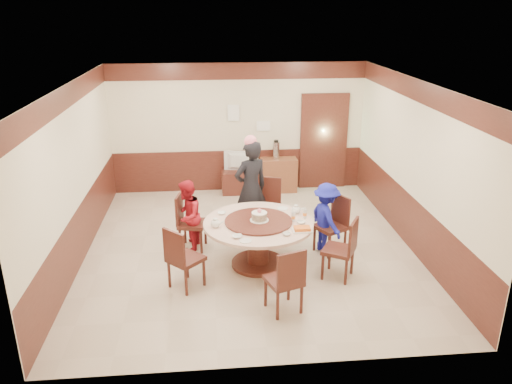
{
  "coord_description": "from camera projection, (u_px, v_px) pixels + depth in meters",
  "views": [
    {
      "loc": [
        -0.61,
        -7.66,
        3.9
      ],
      "look_at": [
        0.09,
        -0.2,
        1.1
      ],
      "focal_mm": 35.0,
      "sensor_mm": 36.0,
      "label": 1
    }
  ],
  "objects": [
    {
      "name": "teapot_right",
      "position": [
        296.0,
        210.0,
        8.06
      ],
      "size": [
        0.17,
        0.15,
        0.13
      ],
      "primitive_type": "ellipsoid",
      "color": "white",
      "rests_on": "banquet_table"
    },
    {
      "name": "chair_3",
      "position": [
        185.0,
        268.0,
        7.28
      ],
      "size": [
        0.62,
        0.62,
        0.97
      ],
      "rotation": [
        0.0,
        0.0,
        5.5
      ],
      "color": "#471D16",
      "rests_on": "ground"
    },
    {
      "name": "room",
      "position": [
        250.0,
        189.0,
        8.2
      ],
      "size": [
        6.0,
        6.04,
        2.84
      ],
      "color": "#C5B19D",
      "rests_on": "ground"
    },
    {
      "name": "bowl_3",
      "position": [
        301.0,
        222.0,
        7.69
      ],
      "size": [
        0.13,
        0.13,
        0.04
      ],
      "primitive_type": "imported",
      "color": "white",
      "rests_on": "banquet_table"
    },
    {
      "name": "saucer_far",
      "position": [
        282.0,
        208.0,
        8.26
      ],
      "size": [
        0.18,
        0.18,
        0.01
      ],
      "primitive_type": "cylinder",
      "color": "white",
      "rests_on": "banquet_table"
    },
    {
      "name": "bowl_1",
      "position": [
        287.0,
        234.0,
        7.3
      ],
      "size": [
        0.12,
        0.12,
        0.04
      ],
      "primitive_type": "imported",
      "color": "white",
      "rests_on": "banquet_table"
    },
    {
      "name": "birthday_cake",
      "position": [
        259.0,
        216.0,
        7.71
      ],
      "size": [
        0.29,
        0.29,
        0.2
      ],
      "color": "white",
      "rests_on": "banquet_table"
    },
    {
      "name": "television",
      "position": [
        241.0,
        161.0,
        10.88
      ],
      "size": [
        0.76,
        0.22,
        0.43
      ],
      "primitive_type": "imported",
      "rotation": [
        0.0,
        0.0,
        2.99
      ],
      "color": "gray",
      "rests_on": "tv_stand"
    },
    {
      "name": "thermos",
      "position": [
        276.0,
        150.0,
        10.9
      ],
      "size": [
        0.15,
        0.15,
        0.38
      ],
      "primitive_type": "cylinder",
      "color": "silver",
      "rests_on": "side_cabinet"
    },
    {
      "name": "notice_left",
      "position": [
        233.0,
        113.0,
        10.7
      ],
      "size": [
        0.25,
        0.0,
        0.35
      ],
      "primitive_type": "cube",
      "color": "white",
      "rests_on": "room"
    },
    {
      "name": "person_blue",
      "position": [
        326.0,
        218.0,
        8.27
      ],
      "size": [
        0.66,
        0.88,
        1.2
      ],
      "primitive_type": "imported",
      "rotation": [
        0.0,
        0.0,
        1.88
      ],
      "color": "#181D9E",
      "rests_on": "ground"
    },
    {
      "name": "person_red",
      "position": [
        187.0,
        216.0,
        8.32
      ],
      "size": [
        0.57,
        0.67,
        1.23
      ],
      "primitive_type": "imported",
      "rotation": [
        0.0,
        0.0,
        4.53
      ],
      "color": "#AF1724",
      "rests_on": "ground"
    },
    {
      "name": "person_standing",
      "position": [
        251.0,
        189.0,
        8.8
      ],
      "size": [
        0.76,
        0.65,
        1.75
      ],
      "primitive_type": "imported",
      "rotation": [
        0.0,
        0.0,
        3.58
      ],
      "color": "black",
      "rests_on": "ground"
    },
    {
      "name": "side_cabinet",
      "position": [
        278.0,
        175.0,
        11.1
      ],
      "size": [
        0.8,
        0.4,
        0.75
      ],
      "primitive_type": "cube",
      "color": "brown",
      "rests_on": "ground"
    },
    {
      "name": "chair_2",
      "position": [
        191.0,
        232.0,
        8.47
      ],
      "size": [
        0.52,
        0.52,
        0.97
      ],
      "rotation": [
        0.0,
        0.0,
        4.52
      ],
      "color": "#471D16",
      "rests_on": "ground"
    },
    {
      "name": "chair_1",
      "position": [
        268.0,
        215.0,
        9.17
      ],
      "size": [
        0.55,
        0.56,
        0.97
      ],
      "rotation": [
        0.0,
        0.0,
        2.83
      ],
      "color": "#471D16",
      "rests_on": "ground"
    },
    {
      "name": "bowl_0",
      "position": [
        222.0,
        213.0,
        8.05
      ],
      "size": [
        0.13,
        0.13,
        0.03
      ],
      "primitive_type": "imported",
      "color": "white",
      "rests_on": "banquet_table"
    },
    {
      "name": "bowl_2",
      "position": [
        237.0,
        236.0,
        7.23
      ],
      "size": [
        0.15,
        0.15,
        0.04
      ],
      "primitive_type": "imported",
      "color": "white",
      "rests_on": "banquet_table"
    },
    {
      "name": "bottle_1",
      "position": [
        305.0,
        214.0,
        7.86
      ],
      "size": [
        0.06,
        0.06,
        0.16
      ],
      "primitive_type": "cylinder",
      "color": "silver",
      "rests_on": "banquet_table"
    },
    {
      "name": "teapot_left",
      "position": [
        215.0,
        224.0,
        7.55
      ],
      "size": [
        0.17,
        0.15,
        0.13
      ],
      "primitive_type": "ellipsoid",
      "color": "white",
      "rests_on": "banquet_table"
    },
    {
      "name": "saucer_near",
      "position": [
        245.0,
        241.0,
        7.12
      ],
      "size": [
        0.18,
        0.18,
        0.01
      ],
      "primitive_type": "cylinder",
      "color": "white",
      "rests_on": "banquet_table"
    },
    {
      "name": "chair_5",
      "position": [
        339.0,
        259.0,
        7.55
      ],
      "size": [
        0.6,
        0.6,
        0.97
      ],
      "rotation": [
        0.0,
        0.0,
        7.33
      ],
      "color": "#471D16",
      "rests_on": "ground"
    },
    {
      "name": "chair_0",
      "position": [
        331.0,
        235.0,
        8.36
      ],
      "size": [
        0.6,
        0.6,
        0.97
      ],
      "rotation": [
        0.0,
        0.0,
        2.08
      ],
      "color": "#471D16",
      "rests_on": "ground"
    },
    {
      "name": "shrimp_platter",
      "position": [
        302.0,
        229.0,
        7.44
      ],
      "size": [
        0.3,
        0.2,
        0.06
      ],
      "color": "white",
      "rests_on": "banquet_table"
    },
    {
      "name": "tv_stand",
      "position": [
        241.0,
        182.0,
        11.05
      ],
      "size": [
        0.85,
        0.45,
        0.5
      ],
      "primitive_type": "cube",
      "color": "#471D16",
      "rests_on": "ground"
    },
    {
      "name": "banquet_table",
      "position": [
        258.0,
        235.0,
        7.83
      ],
      "size": [
        1.72,
        1.72,
        0.78
      ],
      "color": "#471D16",
      "rests_on": "ground"
    },
    {
      "name": "chair_4",
      "position": [
        284.0,
        291.0,
        6.71
      ],
      "size": [
        0.56,
        0.57,
        0.97
      ],
      "rotation": [
        0.0,
        0.0,
        6.63
      ],
      "color": "#471D16",
      "rests_on": "ground"
    },
    {
      "name": "bottle_0",
      "position": [
        293.0,
        217.0,
        7.75
      ],
      "size": [
        0.06,
        0.06,
        0.16
      ],
      "primitive_type": "cylinder",
      "color": "silver",
      "rests_on": "banquet_table"
    },
    {
      "name": "notice_right",
      "position": [
        263.0,
        126.0,
        10.86
      ],
      "size": [
        0.3,
        0.0,
        0.22
      ],
      "primitive_type": "cube",
      "color": "white",
      "rests_on": "room"
    }
  ]
}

